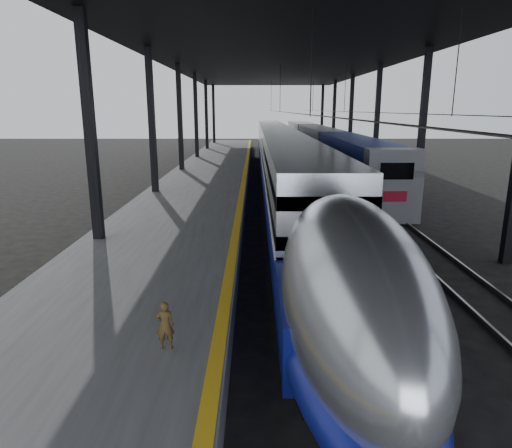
{
  "coord_description": "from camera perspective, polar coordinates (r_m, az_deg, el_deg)",
  "views": [
    {
      "loc": [
        0.05,
        -11.48,
        5.7
      ],
      "look_at": [
        0.09,
        3.16,
        2.0
      ],
      "focal_mm": 32.0,
      "sensor_mm": 36.0,
      "label": 1
    }
  ],
  "objects": [
    {
      "name": "child",
      "position": [
        9.51,
        -11.31,
        -12.28
      ],
      "size": [
        0.4,
        0.28,
        1.01
      ],
      "primitive_type": "imported",
      "rotation": [
        0.0,
        0.0,
        3.26
      ],
      "color": "#503B1A",
      "rests_on": "platform"
    },
    {
      "name": "second_train",
      "position": [
        50.13,
        7.94,
        9.74
      ],
      "size": [
        2.75,
        56.05,
        3.79
      ],
      "color": "navy",
      "rests_on": "ground"
    },
    {
      "name": "rails",
      "position": [
        32.29,
        7.8,
        4.04
      ],
      "size": [
        6.52,
        80.0,
        0.16
      ],
      "color": "slate",
      "rests_on": "ground"
    },
    {
      "name": "platform",
      "position": [
        32.11,
        -6.51,
        4.78
      ],
      "size": [
        6.0,
        80.0,
        1.0
      ],
      "primitive_type": "cube",
      "color": "#4C4C4F",
      "rests_on": "ground"
    },
    {
      "name": "canopy",
      "position": [
        31.72,
        3.42,
        20.35
      ],
      "size": [
        18.0,
        75.0,
        9.47
      ],
      "color": "black",
      "rests_on": "ground"
    },
    {
      "name": "ground",
      "position": [
        12.82,
        -0.37,
        -12.21
      ],
      "size": [
        160.0,
        160.0,
        0.0
      ],
      "primitive_type": "plane",
      "color": "black",
      "rests_on": "ground"
    },
    {
      "name": "yellow_strip",
      "position": [
        31.84,
        -1.5,
        5.71
      ],
      "size": [
        0.3,
        80.0,
        0.01
      ],
      "primitive_type": "cube",
      "color": "gold",
      "rests_on": "platform"
    },
    {
      "name": "tgv_train",
      "position": [
        36.45,
        2.96,
        8.21
      ],
      "size": [
        2.85,
        65.2,
        4.09
      ],
      "color": "silver",
      "rests_on": "ground"
    }
  ]
}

